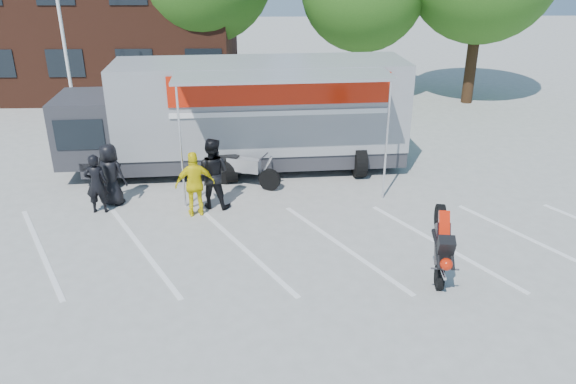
{
  "coord_description": "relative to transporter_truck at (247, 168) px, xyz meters",
  "views": [
    {
      "loc": [
        0.94,
        -10.85,
        6.61
      ],
      "look_at": [
        1.3,
        1.32,
        1.3
      ],
      "focal_mm": 35.0,
      "sensor_mm": 36.0,
      "label": 1
    }
  ],
  "objects": [
    {
      "name": "stunt_bike_rider",
      "position": [
        4.39,
        -6.54,
        0.0
      ],
      "size": [
        0.91,
        1.62,
        1.81
      ],
      "primitive_type": null,
      "rotation": [
        0.0,
        0.0,
        -0.13
      ],
      "color": "black",
      "rests_on": "ground"
    },
    {
      "name": "ground",
      "position": [
        -0.11,
        -6.25,
        0.0
      ],
      "size": [
        100.0,
        100.0,
        0.0
      ],
      "primitive_type": "plane",
      "color": "#ACACA6",
      "rests_on": "ground"
    },
    {
      "name": "spectator_hivis",
      "position": [
        -1.22,
        -3.41,
        0.89
      ],
      "size": [
        1.12,
        0.69,
        1.78
      ],
      "primitive_type": "imported",
      "rotation": [
        0.0,
        0.0,
        3.4
      ],
      "color": "#FFE80D",
      "rests_on": "ground"
    },
    {
      "name": "office_building",
      "position": [
        -10.11,
        11.75,
        3.5
      ],
      "size": [
        18.0,
        8.0,
        7.0
      ],
      "primitive_type": "cube",
      "color": "#4C2518",
      "rests_on": "ground"
    },
    {
      "name": "parked_motorcycle",
      "position": [
        0.03,
        -1.52,
        0.0
      ],
      "size": [
        2.33,
        1.47,
        1.16
      ],
      "primitive_type": null,
      "rotation": [
        0.0,
        0.0,
        1.21
      ],
      "color": "#BBBCC1",
      "rests_on": "ground"
    },
    {
      "name": "transporter_truck",
      "position": [
        0.0,
        0.0,
        0.0
      ],
      "size": [
        11.23,
        6.0,
        3.47
      ],
      "primitive_type": null,
      "rotation": [
        0.0,
        0.0,
        0.07
      ],
      "color": "gray",
      "rests_on": "ground"
    },
    {
      "name": "spectator_leather_b",
      "position": [
        -3.88,
        -3.15,
        0.83
      ],
      "size": [
        0.62,
        0.42,
        1.65
      ],
      "primitive_type": "imported",
      "rotation": [
        0.0,
        0.0,
        3.19
      ],
      "color": "black",
      "rests_on": "ground"
    },
    {
      "name": "spectator_leather_c",
      "position": [
        -0.81,
        -2.9,
        0.99
      ],
      "size": [
        1.09,
        0.92,
        1.98
      ],
      "primitive_type": "imported",
      "rotation": [
        0.0,
        0.0,
        2.94
      ],
      "color": "black",
      "rests_on": "ground"
    },
    {
      "name": "spectator_leather_a",
      "position": [
        -3.63,
        -2.63,
        0.88
      ],
      "size": [
        0.99,
        0.8,
        1.76
      ],
      "primitive_type": "imported",
      "rotation": [
        0.0,
        0.0,
        2.82
      ],
      "color": "black",
      "rests_on": "ground"
    },
    {
      "name": "parking_bay_lines",
      "position": [
        -0.11,
        -5.25,
        0.01
      ],
      "size": [
        18.09,
        13.33,
        0.01
      ],
      "primitive_type": "cube",
      "rotation": [
        0.0,
        0.0,
        0.52
      ],
      "color": "white",
      "rests_on": "ground"
    }
  ]
}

